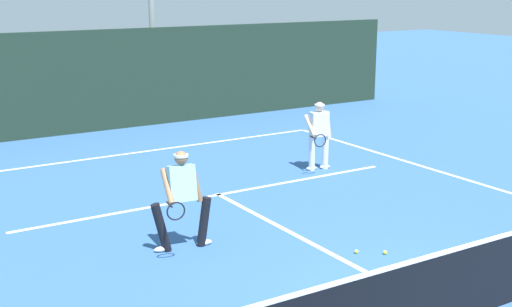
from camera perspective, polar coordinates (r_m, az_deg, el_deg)
The scene contains 9 objects.
court_line_baseline_far at distance 17.72m, azimuth -9.69°, elevation 0.10°, with size 10.23×0.10×0.01m, color white.
court_line_service at distance 14.04m, azimuth -3.09°, elevation -3.41°, with size 8.34×0.10×0.01m, color white.
court_line_centre at distance 11.57m, azimuth 4.44°, elevation -7.32°, with size 0.10×6.40×0.01m, color white.
tennis_net at distance 9.19m, azimuth 16.57°, elevation -10.15°, with size 11.21×0.09×1.11m.
player_near at distance 11.05m, azimuth -6.13°, elevation -3.49°, with size 1.02×0.87×1.63m.
player_far at distance 15.75m, azimuth 5.22°, elevation 1.70°, with size 0.84×0.88×1.57m.
tennis_ball at distance 11.19m, azimuth 8.28°, elevation -8.01°, with size 0.07×0.07×0.07m, color #D1E033.
tennis_ball_extra at distance 11.23m, azimuth 10.59°, elevation -8.03°, with size 0.07×0.07×0.07m, color #D1E033.
back_fence_windscreen at distance 20.27m, azimuth -13.18°, elevation 5.82°, with size 21.01×0.12×2.89m, color #1E3024.
Camera 1 is at (-6.43, -5.45, 4.20)m, focal length 48.51 mm.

